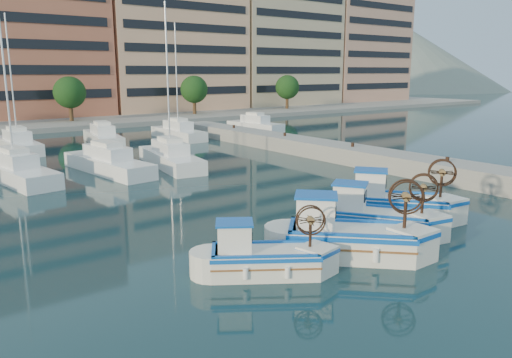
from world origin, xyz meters
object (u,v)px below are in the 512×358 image
object	(u,v)px
fishing_boat_c	(374,217)
fishing_boat_d	(394,202)
fishing_boat_b	(346,236)
fishing_boat_a	(261,256)

from	to	relation	value
fishing_boat_c	fishing_boat_d	distance (m)	2.71
fishing_boat_b	fishing_boat_d	bearing A→B (deg)	-24.56
fishing_boat_a	fishing_boat_d	xyz separation A→B (m)	(8.93, 1.49, 0.15)
fishing_boat_b	fishing_boat_d	distance (m)	5.79
fishing_boat_a	fishing_boat_c	size ratio (longest dim) A/B	0.87
fishing_boat_b	fishing_boat_d	xyz separation A→B (m)	(5.41, 2.06, -0.02)
fishing_boat_a	fishing_boat_d	bearing A→B (deg)	-46.97
fishing_boat_c	fishing_boat_d	world-z (taller)	fishing_boat_d
fishing_boat_a	fishing_boat_b	xyz separation A→B (m)	(3.52, -0.56, 0.17)
fishing_boat_c	fishing_boat_d	bearing A→B (deg)	-13.82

